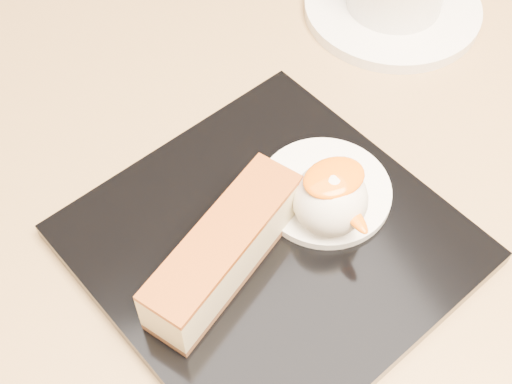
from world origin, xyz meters
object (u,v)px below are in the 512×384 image
dessert_plate (270,244)px  saucer (392,8)px  ice_cream_scoop (330,200)px  table (288,354)px  cheesecake (224,251)px

dessert_plate → saucer: size_ratio=1.47×
dessert_plate → ice_cream_scoop: (0.04, -0.01, 0.03)m
table → saucer: 0.31m
dessert_plate → ice_cream_scoop: 0.05m
dessert_plate → ice_cream_scoop: ice_cream_scoop is taller
ice_cream_scoop → cheesecake: bearing=-180.0°
table → cheesecake: bearing=167.9°
saucer → dessert_plate: bearing=-142.1°
table → dessert_plate: 0.16m
dessert_plate → saucer: bearing=37.9°
cheesecake → saucer: size_ratio=0.84×
ice_cream_scoop → dessert_plate: bearing=172.9°
cheesecake → ice_cream_scoop: 0.08m
table → saucer: saucer is taller
table → cheesecake: cheesecake is taller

